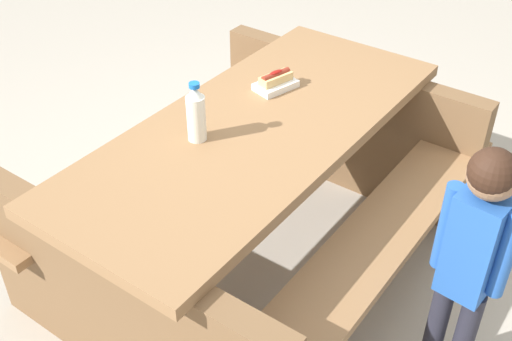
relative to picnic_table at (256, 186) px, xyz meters
name	(u,v)px	position (x,y,z in m)	size (l,w,h in m)	color
ground_plane	(256,262)	(0.00, 0.00, -0.44)	(30.00, 30.00, 0.00)	#ADA599
picnic_table	(256,186)	(0.00, 0.00, 0.00)	(2.16, 1.91, 0.75)	olive
soda_bottle	(196,114)	(-0.24, 0.04, 0.42)	(0.07, 0.07, 0.24)	silver
hotdog_tray	(276,82)	(0.24, 0.19, 0.34)	(0.19, 0.12, 0.08)	white
child_in_coat	(474,246)	(0.23, -0.91, 0.23)	(0.18, 0.25, 1.05)	#262633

